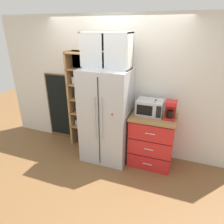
{
  "coord_description": "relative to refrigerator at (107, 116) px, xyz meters",
  "views": [
    {
      "loc": [
        1.23,
        -3.06,
        2.33
      ],
      "look_at": [
        0.1,
        -0.0,
        0.94
      ],
      "focal_mm": 31.99,
      "sensor_mm": 36.0,
      "label": 1
    }
  ],
  "objects": [
    {
      "name": "ground_plane",
      "position": [
        -0.0,
        0.0,
        -0.85
      ],
      "size": [
        10.54,
        10.54,
        0.0
      ],
      "primitive_type": "plane",
      "color": "brown"
    },
    {
      "name": "wall_back_cream",
      "position": [
        -0.0,
        0.4,
        0.42
      ],
      "size": [
        4.86,
        0.1,
        2.55
      ],
      "primitive_type": "cube",
      "color": "silver",
      "rests_on": "ground"
    },
    {
      "name": "refrigerator",
      "position": [
        0.0,
        0.0,
        0.0
      ],
      "size": [
        0.83,
        0.73,
        1.7
      ],
      "color": "#B7BABF",
      "rests_on": "ground"
    },
    {
      "name": "pantry_shelf_column",
      "position": [
        -0.67,
        0.29,
        0.13
      ],
      "size": [
        0.47,
        0.28,
        1.93
      ],
      "color": "brown",
      "rests_on": "ground"
    },
    {
      "name": "counter_cabinet",
      "position": [
        0.83,
        0.08,
        -0.38
      ],
      "size": [
        0.77,
        0.59,
        0.94
      ],
      "color": "red",
      "rests_on": "ground"
    },
    {
      "name": "microwave",
      "position": [
        0.74,
        0.13,
        0.22
      ],
      "size": [
        0.44,
        0.33,
        0.26
      ],
      "color": "#B7BABF",
      "rests_on": "counter_cabinet"
    },
    {
      "name": "coffee_maker",
      "position": [
        1.09,
        0.08,
        0.24
      ],
      "size": [
        0.17,
        0.2,
        0.31
      ],
      "color": "red",
      "rests_on": "counter_cabinet"
    },
    {
      "name": "mug_navy",
      "position": [
        0.83,
        0.02,
        0.13
      ],
      "size": [
        0.12,
        0.09,
        0.08
      ],
      "color": "navy",
      "rests_on": "counter_cabinet"
    },
    {
      "name": "mug_red",
      "position": [
        0.83,
        0.07,
        0.13
      ],
      "size": [
        0.11,
        0.07,
        0.08
      ],
      "color": "red",
      "rests_on": "counter_cabinet"
    },
    {
      "name": "bottle_green",
      "position": [
        0.83,
        0.05,
        0.2
      ],
      "size": [
        0.07,
        0.07,
        0.26
      ],
      "color": "#285B33",
      "rests_on": "counter_cabinet"
    },
    {
      "name": "bottle_cobalt",
      "position": [
        0.83,
        0.13,
        0.21
      ],
      "size": [
        0.07,
        0.07,
        0.28
      ],
      "color": "navy",
      "rests_on": "counter_cabinet"
    },
    {
      "name": "upper_cabinet",
      "position": [
        -0.0,
        0.05,
        1.13
      ],
      "size": [
        0.8,
        0.32,
        0.56
      ],
      "color": "silver",
      "rests_on": "refrigerator"
    },
    {
      "name": "chalkboard_menu",
      "position": [
        -1.23,
        0.33,
        -0.12
      ],
      "size": [
        0.6,
        0.04,
        1.44
      ],
      "color": "brown",
      "rests_on": "ground"
    }
  ]
}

